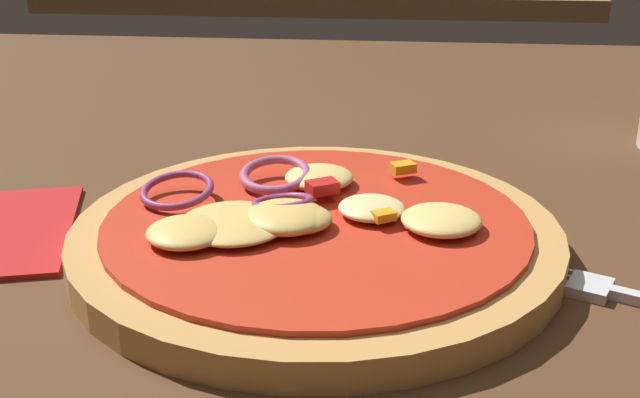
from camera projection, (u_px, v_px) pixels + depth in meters
name	position (u px, v px, depth m)	size (l,w,h in m)	color
dining_table	(399.00, 294.00, 0.39)	(1.14, 1.07, 0.03)	#4C301C
pizza	(314.00, 233.00, 0.40)	(0.24, 0.24, 0.03)	tan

